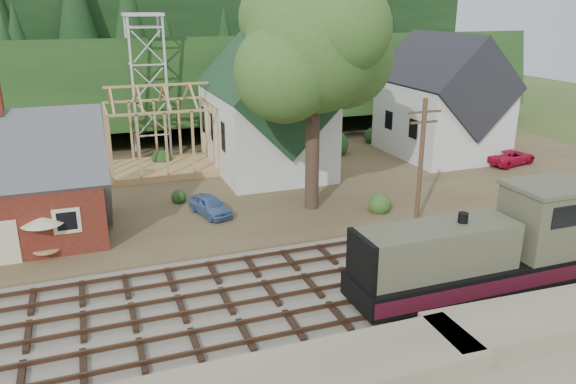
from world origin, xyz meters
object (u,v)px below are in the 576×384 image
object	(u,v)px
car_blue	(210,205)
car_red	(510,157)
locomotive	(486,251)
patio_set	(42,221)

from	to	relation	value
car_blue	car_red	world-z (taller)	car_red
locomotive	patio_set	size ratio (longest dim) A/B	5.04
patio_set	car_red	bearing A→B (deg)	9.88
car_red	patio_set	world-z (taller)	patio_set
patio_set	car_blue	bearing A→B (deg)	18.77
locomotive	patio_set	world-z (taller)	locomotive
locomotive	patio_set	distance (m)	22.36
car_blue	patio_set	size ratio (longest dim) A/B	1.51
locomotive	car_red	xyz separation A→B (m)	(16.32, 17.01, -1.22)
locomotive	car_red	distance (m)	23.60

